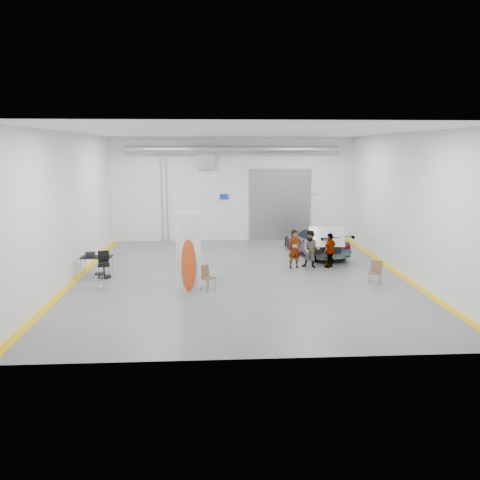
{
  "coord_description": "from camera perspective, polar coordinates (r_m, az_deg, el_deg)",
  "views": [
    {
      "loc": [
        -1.12,
        -19.21,
        5.33
      ],
      "look_at": [
        -0.0,
        0.36,
        1.5
      ],
      "focal_mm": 35.0,
      "sensor_mm": 36.0,
      "label": 1
    }
  ],
  "objects": [
    {
      "name": "sedan_car",
      "position": [
        24.23,
        9.25,
        -0.11
      ],
      "size": [
        3.0,
        5.13,
        1.4
      ],
      "primitive_type": "imported",
      "rotation": [
        0.0,
        0.0,
        3.37
      ],
      "color": "white",
      "rests_on": "ground"
    },
    {
      "name": "person_b",
      "position": [
        21.43,
        8.66,
        -1.12
      ],
      "size": [
        1.03,
        0.93,
        1.71
      ],
      "primitive_type": "imported",
      "rotation": [
        0.0,
        0.0,
        -0.42
      ],
      "color": "teal",
      "rests_on": "ground"
    },
    {
      "name": "shop_stool",
      "position": [
        18.67,
        -16.74,
        -4.91
      ],
      "size": [
        0.36,
        0.36,
        0.7
      ],
      "rotation": [
        0.0,
        0.0,
        0.27
      ],
      "color": "black",
      "rests_on": "ground"
    },
    {
      "name": "person_a",
      "position": [
        21.29,
        6.68,
        -1.09
      ],
      "size": [
        0.74,
        0.6,
        1.76
      ],
      "primitive_type": "imported",
      "rotation": [
        0.0,
        0.0,
        0.31
      ],
      "color": "brown",
      "rests_on": "ground"
    },
    {
      "name": "surfboard_display",
      "position": [
        17.68,
        -6.3,
        -2.12
      ],
      "size": [
        0.92,
        0.26,
        3.26
      ],
      "rotation": [
        0.0,
        0.0,
        -0.0
      ],
      "color": "white",
      "rests_on": "ground"
    },
    {
      "name": "ground",
      "position": [
        19.97,
        0.06,
        -4.43
      ],
      "size": [
        16.0,
        16.0,
        0.0
      ],
      "primitive_type": "plane",
      "color": "#595C60",
      "rests_on": "ground"
    },
    {
      "name": "person_c",
      "position": [
        21.64,
        10.93,
        -1.23
      ],
      "size": [
        0.93,
        0.91,
        1.6
      ],
      "primitive_type": "imported",
      "rotation": [
        0.0,
        0.0,
        3.9
      ],
      "color": "olive",
      "rests_on": "ground"
    },
    {
      "name": "folding_chair_far",
      "position": [
        19.49,
        16.1,
        -4.38
      ],
      "size": [
        0.6,
        0.65,
        0.93
      ],
      "rotation": [
        0.0,
        0.0,
        -0.57
      ],
      "color": "brown",
      "rests_on": "ground"
    },
    {
      "name": "room_shell",
      "position": [
        21.51,
        0.36,
        7.72
      ],
      "size": [
        14.02,
        16.18,
        6.01
      ],
      "color": "silver",
      "rests_on": "ground"
    },
    {
      "name": "office_chair",
      "position": [
        20.51,
        -16.22,
        -3.07
      ],
      "size": [
        0.58,
        0.59,
        1.09
      ],
      "rotation": [
        0.0,
        0.0,
        0.19
      ],
      "color": "black",
      "rests_on": "ground"
    },
    {
      "name": "trunk_lid",
      "position": [
        22.03,
        10.51,
        0.63
      ],
      "size": [
        1.63,
        0.99,
        0.04
      ],
      "primitive_type": "cube",
      "color": "silver",
      "rests_on": "sedan_car"
    },
    {
      "name": "folding_chair_near",
      "position": [
        18.01,
        -3.94,
        -5.21
      ],
      "size": [
        0.62,
        0.7,
        0.95
      ],
      "rotation": [
        0.0,
        0.0,
        0.72
      ],
      "color": "brown",
      "rests_on": "ground"
    },
    {
      "name": "work_table",
      "position": [
        20.9,
        -17.27,
        -1.94
      ],
      "size": [
        1.3,
        0.67,
        1.05
      ],
      "rotation": [
        0.0,
        0.0,
        -0.02
      ],
      "color": "#93969B",
      "rests_on": "ground"
    }
  ]
}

